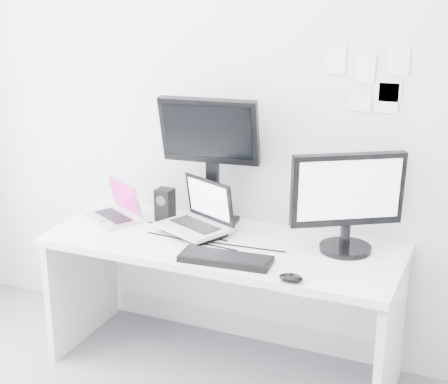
# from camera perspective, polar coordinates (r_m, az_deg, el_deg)

# --- Properties ---
(back_wall) EXTENTS (3.60, 0.00, 3.60)m
(back_wall) POSITION_cam_1_polar(r_m,az_deg,el_deg) (3.54, 2.10, 7.13)
(back_wall) COLOR silver
(back_wall) RESTS_ON ground
(desk) EXTENTS (1.80, 0.70, 0.73)m
(desk) POSITION_cam_1_polar(r_m,az_deg,el_deg) (3.55, -0.17, -9.68)
(desk) COLOR white
(desk) RESTS_ON ground
(macbook) EXTENTS (0.38, 0.35, 0.23)m
(macbook) POSITION_cam_1_polar(r_m,az_deg,el_deg) (3.71, -9.59, -0.67)
(macbook) COLOR #BABBBF
(macbook) RESTS_ON desk
(speaker) EXTENTS (0.11, 0.11, 0.18)m
(speaker) POSITION_cam_1_polar(r_m,az_deg,el_deg) (3.68, -5.02, -1.06)
(speaker) COLOR black
(speaker) RESTS_ON desk
(dell_laptop) EXTENTS (0.43, 0.39, 0.29)m
(dell_laptop) POSITION_cam_1_polar(r_m,az_deg,el_deg) (3.44, -2.66, -1.36)
(dell_laptop) COLOR #B0B2B8
(dell_laptop) RESTS_ON desk
(rear_monitor) EXTENTS (0.54, 0.25, 0.71)m
(rear_monitor) POSITION_cam_1_polar(r_m,az_deg,el_deg) (3.54, -1.13, 2.76)
(rear_monitor) COLOR black
(rear_monitor) RESTS_ON desk
(samsung_monitor) EXTENTS (0.60, 0.51, 0.51)m
(samsung_monitor) POSITION_cam_1_polar(r_m,az_deg,el_deg) (3.25, 10.46, -0.79)
(samsung_monitor) COLOR black
(samsung_monitor) RESTS_ON desk
(keyboard) EXTENTS (0.45, 0.19, 0.03)m
(keyboard) POSITION_cam_1_polar(r_m,az_deg,el_deg) (3.16, 0.14, -5.70)
(keyboard) COLOR black
(keyboard) RESTS_ON desk
(mouse) EXTENTS (0.11, 0.07, 0.04)m
(mouse) POSITION_cam_1_polar(r_m,az_deg,el_deg) (2.97, 5.70, -7.24)
(mouse) COLOR black
(mouse) RESTS_ON desk
(wall_note_0) EXTENTS (0.10, 0.00, 0.14)m
(wall_note_0) POSITION_cam_1_polar(r_m,az_deg,el_deg) (3.35, 9.43, 11.00)
(wall_note_0) COLOR white
(wall_note_0) RESTS_ON back_wall
(wall_note_1) EXTENTS (0.09, 0.00, 0.13)m
(wall_note_1) POSITION_cam_1_polar(r_m,az_deg,el_deg) (3.33, 11.93, 10.11)
(wall_note_1) COLOR white
(wall_note_1) RESTS_ON back_wall
(wall_note_2) EXTENTS (0.10, 0.00, 0.14)m
(wall_note_2) POSITION_cam_1_polar(r_m,az_deg,el_deg) (3.29, 14.58, 10.73)
(wall_note_2) COLOR white
(wall_note_2) RESTS_ON back_wall
(wall_note_3) EXTENTS (0.11, 0.00, 0.08)m
(wall_note_3) POSITION_cam_1_polar(r_m,az_deg,el_deg) (3.35, 11.42, 7.43)
(wall_note_3) COLOR white
(wall_note_3) RESTS_ON back_wall
(wall_note_4) EXTENTS (0.11, 0.00, 0.10)m
(wall_note_4) POSITION_cam_1_polar(r_m,az_deg,el_deg) (3.32, 13.90, 8.25)
(wall_note_4) COLOR white
(wall_note_4) RESTS_ON back_wall
(wall_note_5) EXTENTS (0.11, 0.00, 0.15)m
(wall_note_5) POSITION_cam_1_polar(r_m,az_deg,el_deg) (3.33, 13.61, 7.74)
(wall_note_5) COLOR white
(wall_note_5) RESTS_ON back_wall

